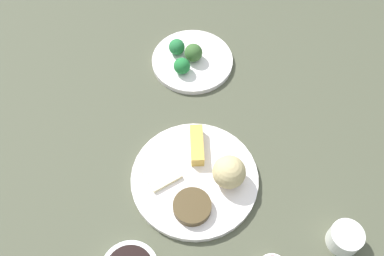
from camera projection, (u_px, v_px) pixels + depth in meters
tabletop at (185, 163)px, 1.00m from camera, size 2.20×2.20×0.02m
main_plate at (195, 179)px, 0.96m from camera, size 0.28×0.28×0.02m
rice_scoop at (229, 172)px, 0.92m from camera, size 0.07×0.07×0.07m
spring_roll at (197, 145)px, 0.98m from camera, size 0.10×0.06×0.03m
crab_rangoon_wonton at (161, 174)px, 0.95m from camera, size 0.07×0.08×0.01m
stir_fry_heap at (192, 207)px, 0.90m from camera, size 0.08×0.08×0.02m
broccoli_plate at (192, 61)px, 1.14m from camera, size 0.21×0.21×0.01m
broccoli_floret_0 at (193, 53)px, 1.12m from camera, size 0.05×0.05×0.05m
broccoli_floret_1 at (182, 66)px, 1.10m from camera, size 0.04×0.04×0.04m
broccoli_floret_2 at (177, 47)px, 1.13m from camera, size 0.04×0.04×0.04m
teacup at (345, 238)px, 0.87m from camera, size 0.07×0.07×0.05m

